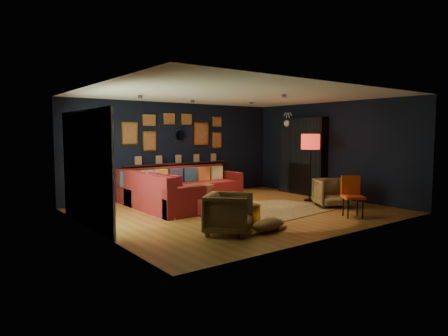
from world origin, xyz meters
TOP-DOWN VIEW (x-y plane):
  - floor at (0.00, 0.00)m, footprint 6.50×6.50m
  - room_walls at (0.00, 0.00)m, footprint 6.50×6.50m
  - sectional at (-0.61, 1.81)m, footprint 3.41×2.69m
  - ledge at (0.00, 2.68)m, footprint 3.20×0.12m
  - gallery_wall at (-0.01, 2.72)m, footprint 3.15×0.04m
  - sunburst_mirror at (0.10, 2.72)m, footprint 0.47×0.16m
  - fireplace at (3.09, 0.90)m, footprint 0.31×1.60m
  - deer_head at (3.14, 1.40)m, footprint 0.50×0.28m
  - sliding_door at (-3.22, 0.60)m, footprint 0.06×2.80m
  - ceiling_spots at (-0.00, 0.80)m, footprint 3.30×2.50m
  - shag_rug at (-0.53, 0.91)m, footprint 2.33×1.73m
  - leopard_rug at (0.65, -0.43)m, footprint 2.76×2.10m
  - coffee_table at (-0.16, 1.39)m, footprint 0.92×0.72m
  - pouf at (-0.87, 0.20)m, footprint 0.51×0.51m
  - armchair_left at (-1.42, -1.50)m, footprint 1.05×1.05m
  - armchair_right at (2.11, -0.93)m, footprint 0.96×0.95m
  - gold_stool at (-0.76, -1.33)m, footprint 0.34×0.34m
  - orange_chair at (1.54, -1.91)m, footprint 0.57×0.57m
  - floor_lamp at (2.34, -0.05)m, footprint 0.48×0.48m
  - dog at (-0.77, -1.80)m, footprint 1.07×0.63m

SIDE VIEW (x-z plane):
  - floor at x=0.00m, z-range 0.00..0.00m
  - leopard_rug at x=0.65m, z-range 0.00..0.01m
  - shag_rug at x=-0.53m, z-range 0.00..0.03m
  - dog at x=-0.77m, z-range 0.01..0.34m
  - pouf at x=-0.87m, z-range 0.03..0.36m
  - gold_stool at x=-0.76m, z-range 0.00..0.42m
  - sectional at x=-0.61m, z-range -0.11..0.75m
  - armchair_right at x=2.11m, z-range 0.00..0.74m
  - coffee_table at x=-0.16m, z-range 0.16..0.59m
  - armchair_left at x=-1.42m, z-range 0.00..0.79m
  - orange_chair at x=1.54m, z-range 0.08..0.94m
  - ledge at x=0.00m, z-range 0.90..0.94m
  - fireplace at x=3.09m, z-range -0.08..2.12m
  - sliding_door at x=-3.22m, z-range 0.00..2.20m
  - floor_lamp at x=2.34m, z-range 0.60..2.34m
  - room_walls at x=0.00m, z-range -1.66..4.84m
  - sunburst_mirror at x=0.10m, z-range 1.46..1.93m
  - gallery_wall at x=-0.01m, z-range 1.30..2.32m
  - deer_head at x=3.14m, z-range 1.83..2.28m
  - ceiling_spots at x=0.00m, z-range 2.53..2.59m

